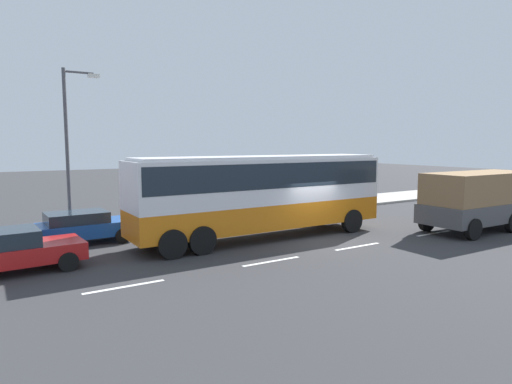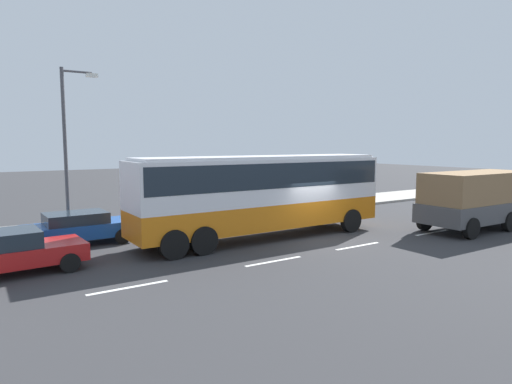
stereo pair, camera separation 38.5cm
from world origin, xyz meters
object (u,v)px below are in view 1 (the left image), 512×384
(cargo_truck, at_px, (491,197))
(street_lamp, at_px, (70,141))
(coach_bus, at_px, (263,188))
(pedestrian_near_curb, at_px, (262,196))
(car_red_compact, at_px, (6,250))
(car_blue_saloon, at_px, (79,226))

(cargo_truck, height_order, street_lamp, street_lamp)
(coach_bus, height_order, street_lamp, street_lamp)
(pedestrian_near_curb, bearing_deg, cargo_truck, 167.01)
(coach_bus, bearing_deg, street_lamp, 143.52)
(cargo_truck, bearing_deg, pedestrian_near_curb, 129.14)
(cargo_truck, bearing_deg, coach_bus, 160.43)
(coach_bus, distance_m, cargo_truck, 11.59)
(coach_bus, xyz_separation_m, cargo_truck, (10.83, -4.06, -0.69))
(coach_bus, xyz_separation_m, pedestrian_near_curb, (3.45, 5.33, -1.12))
(car_red_compact, distance_m, pedestrian_near_curb, 14.36)
(cargo_truck, distance_m, car_red_compact, 21.13)
(coach_bus, bearing_deg, car_blue_saloon, 155.53)
(pedestrian_near_curb, bearing_deg, car_blue_saloon, 50.22)
(cargo_truck, xyz_separation_m, street_lamp, (-17.79, 9.19, 2.76))
(cargo_truck, relative_size, street_lamp, 1.16)
(car_red_compact, relative_size, pedestrian_near_curb, 2.64)
(car_red_compact, bearing_deg, street_lamp, 57.10)
(coach_bus, relative_size, pedestrian_near_curb, 6.91)
(coach_bus, height_order, car_red_compact, coach_bus)
(cargo_truck, relative_size, car_red_compact, 1.89)
(cargo_truck, relative_size, pedestrian_near_curb, 5.00)
(car_blue_saloon, bearing_deg, street_lamp, 84.86)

